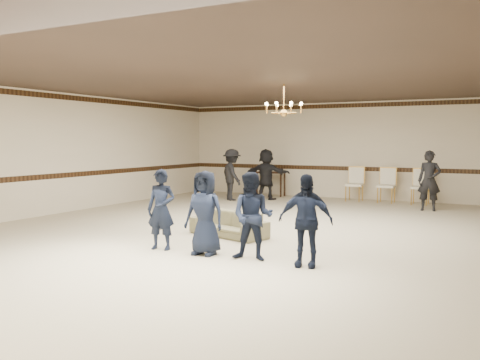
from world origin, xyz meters
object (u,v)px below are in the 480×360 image
object	(u,v)px
banquet_chair_right	(420,187)
console_table	(271,184)
banquet_chair_left	(354,184)
banquet_chair_mid	(386,186)
adult_left	(232,175)
settee	(229,224)
boy_a	(161,210)
boy_d	(305,220)
adult_right	(429,181)
boy_c	(253,216)
adult_mid	(266,174)
boy_b	(205,213)
chandelier	(284,99)

from	to	relation	value
banquet_chair_right	console_table	xyz separation A→B (m)	(-5.00, 0.20, -0.11)
banquet_chair_left	banquet_chair_mid	xyz separation A→B (m)	(1.00, 0.00, 0.00)
adult_left	settee	bearing A→B (deg)	157.06
boy_a	banquet_chair_right	xyz separation A→B (m)	(3.08, 8.83, -0.18)
boy_d	adult_right	bearing A→B (deg)	74.50
boy_c	adult_mid	distance (m)	8.66
adult_mid	banquet_chair_right	world-z (taller)	adult_mid
banquet_chair_mid	boy_a	bearing A→B (deg)	-104.16
boy_b	boy_d	xyz separation A→B (m)	(1.80, 0.00, 0.00)
adult_left	banquet_chair_right	world-z (taller)	adult_left
adult_right	settee	bearing A→B (deg)	-120.87
boy_a	console_table	size ratio (longest dim) A/B	1.40
boy_d	banquet_chair_right	xyz separation A→B (m)	(0.38, 8.83, -0.18)
banquet_chair_right	boy_d	bearing A→B (deg)	-95.89
chandelier	boy_a	size ratio (longest dim) A/B	0.66
chandelier	settee	distance (m)	3.24
boy_c	banquet_chair_left	xyz separation A→B (m)	(-0.72, 8.83, -0.18)
boy_b	banquet_chair_left	distance (m)	8.83
settee	banquet_chair_left	distance (m)	7.19
adult_left	banquet_chair_mid	size ratio (longest dim) A/B	1.55
settee	console_table	xyz separation A→B (m)	(-2.36, 7.35, 0.18)
boy_a	banquet_chair_left	distance (m)	8.90
chandelier	banquet_chair_mid	xyz separation A→B (m)	(1.22, 5.30, -2.34)
banquet_chair_left	banquet_chair_mid	world-z (taller)	same
chandelier	boy_c	size ratio (longest dim) A/B	0.66
adult_mid	settee	bearing A→B (deg)	110.18
boy_b	settee	size ratio (longest dim) A/B	0.85
boy_d	settee	bearing A→B (deg)	133.94
banquet_chair_left	banquet_chair_right	xyz separation A→B (m)	(2.00, 0.00, 0.00)
banquet_chair_right	adult_mid	bearing A→B (deg)	-172.90
adult_mid	banquet_chair_mid	size ratio (longest dim) A/B	1.55
boy_a	adult_right	world-z (taller)	adult_right
chandelier	adult_left	bearing A→B (deg)	131.99
chandelier	banquet_chair_left	size ratio (longest dim) A/B	0.88
boy_c	banquet_chair_mid	size ratio (longest dim) A/B	1.33
adult_left	adult_mid	distance (m)	1.14
chandelier	banquet_chair_left	distance (m)	5.80
boy_b	banquet_chair_left	bearing A→B (deg)	85.89
adult_left	adult_mid	size ratio (longest dim) A/B	1.00
banquet_chair_right	boy_c	bearing A→B (deg)	-101.68
boy_d	banquet_chair_mid	distance (m)	8.86
boy_c	boy_a	bearing A→B (deg)	170.54
adult_left	banquet_chair_left	distance (m)	3.92
boy_b	console_table	size ratio (longest dim) A/B	1.40
adult_left	adult_right	distance (m)	6.01
boy_c	adult_right	world-z (taller)	adult_right
adult_mid	console_table	bearing A→B (deg)	-71.09
adult_right	boy_a	bearing A→B (deg)	-118.20
boy_c	banquet_chair_right	xyz separation A→B (m)	(1.28, 8.83, -0.18)
chandelier	banquet_chair_right	bearing A→B (deg)	67.24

